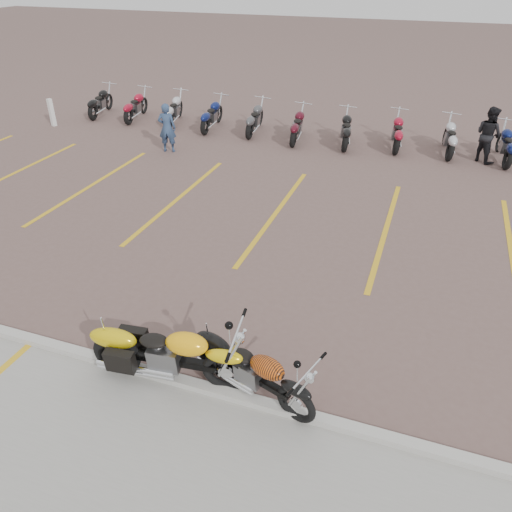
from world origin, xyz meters
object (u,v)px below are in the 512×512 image
Objects in this scene: yellow_cruiser at (166,354)px; person_b at (488,135)px; bollard at (52,113)px; flame_cruiser at (251,371)px; person_a at (167,128)px.

person_b reaches higher than yellow_cruiser.
bollard is (-15.11, -1.45, -0.34)m from person_b.
person_b is (3.44, 11.52, 0.41)m from flame_cruiser.
yellow_cruiser is 10.42m from person_a.
person_b is (9.66, 2.52, 0.06)m from person_a.
yellow_cruiser is 1.19× the size of flame_cruiser.
yellow_cruiser is 1.28m from flame_cruiser.
yellow_cruiser is at bearing -44.55° from bollard.
person_b is at bearing 5.49° from bollard.
yellow_cruiser is at bearing -153.54° from flame_cruiser.
bollard is (-10.41, 10.24, 0.00)m from yellow_cruiser.
person_a is (-4.95, 9.17, 0.28)m from yellow_cruiser.
person_b is 15.19m from bollard.
person_b is 1.69× the size of bollard.
person_a is 9.98m from person_b.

